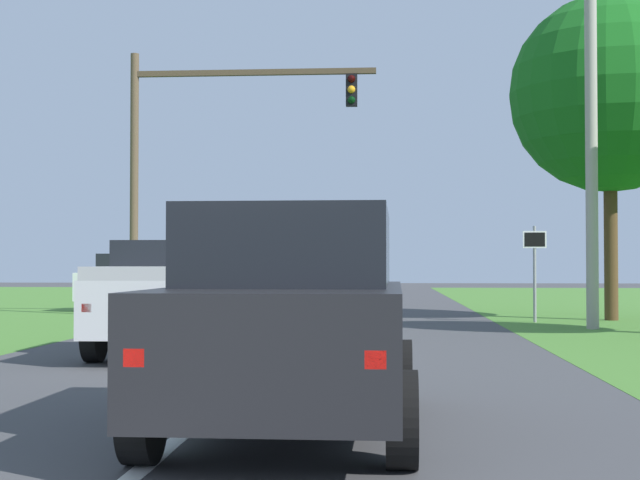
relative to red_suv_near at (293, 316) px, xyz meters
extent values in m
plane|color=#424244|center=(-0.94, 7.16, -1.03)|extent=(120.00, 120.00, 0.00)
cube|color=black|center=(0.00, -0.06, -0.20)|extent=(1.97, 4.47, 0.94)
cube|color=black|center=(0.00, 0.16, 0.61)|extent=(1.72, 2.78, 0.68)
cube|color=red|center=(-0.81, -2.25, -0.15)|extent=(0.14, 0.06, 0.12)
cube|color=red|center=(0.77, -2.26, -0.15)|extent=(0.14, 0.06, 0.12)
cylinder|color=black|center=(-0.95, 1.33, -0.67)|extent=(0.24, 0.72, 0.72)
cylinder|color=black|center=(0.98, 1.31, -0.67)|extent=(0.24, 0.72, 0.72)
cylinder|color=black|center=(-0.98, -1.43, -0.67)|extent=(0.24, 0.72, 0.72)
cylinder|color=black|center=(0.95, -1.45, -0.67)|extent=(0.24, 0.72, 0.72)
cube|color=silver|center=(-2.65, 7.38, -0.20)|extent=(2.12, 5.38, 0.86)
cube|color=black|center=(-2.65, 7.11, 0.54)|extent=(1.80, 2.07, 0.61)
cube|color=#B8B8B8|center=(-2.62, 5.73, 0.33)|extent=(1.94, 2.07, 0.20)
cube|color=red|center=(-3.42, 4.72, -0.16)|extent=(0.14, 0.06, 0.12)
cube|color=red|center=(-1.78, 4.76, -0.16)|extent=(0.14, 0.06, 0.12)
cylinder|color=black|center=(-3.69, 9.01, -0.63)|extent=(0.26, 0.80, 0.80)
cylinder|color=black|center=(-1.69, 9.06, -0.63)|extent=(0.26, 0.80, 0.80)
cylinder|color=black|center=(-3.62, 5.70, -0.63)|extent=(0.26, 0.80, 0.80)
cylinder|color=black|center=(-1.62, 5.75, -0.63)|extent=(0.26, 0.80, 0.80)
cylinder|color=brown|center=(-6.43, 18.09, 2.76)|extent=(0.24, 0.24, 7.58)
cube|color=#4C3D2B|center=(-2.95, 18.09, 5.95)|extent=(6.96, 0.16, 0.16)
cube|color=black|center=(-0.16, 18.09, 5.40)|extent=(0.32, 0.28, 0.90)
sphere|color=black|center=(-0.16, 17.94, 5.70)|extent=(0.22, 0.22, 0.22)
sphere|color=orange|center=(-0.16, 17.94, 5.40)|extent=(0.22, 0.22, 0.22)
sphere|color=black|center=(-0.16, 17.94, 5.10)|extent=(0.22, 0.22, 0.22)
cylinder|color=gray|center=(4.62, 16.07, 0.21)|extent=(0.08, 0.08, 2.48)
cube|color=white|center=(4.62, 16.04, 1.10)|extent=(0.60, 0.03, 0.44)
cube|color=black|center=(4.62, 16.02, 1.10)|extent=(0.52, 0.01, 0.36)
cylinder|color=#4C351E|center=(6.80, 17.15, 1.02)|extent=(0.36, 0.36, 4.09)
sphere|color=#17611A|center=(6.80, 17.15, 5.06)|extent=(5.32, 5.32, 5.32)
cube|color=silver|center=(-6.62, 21.11, -0.24)|extent=(4.64, 1.90, 0.89)
cube|color=black|center=(-6.85, 21.11, 0.50)|extent=(2.79, 1.67, 0.60)
cube|color=red|center=(-4.33, 20.34, -0.20)|extent=(0.06, 0.14, 0.12)
cube|color=red|center=(-4.33, 21.89, -0.20)|extent=(0.06, 0.14, 0.12)
cylinder|color=black|center=(-8.06, 20.17, -0.69)|extent=(0.68, 0.23, 0.68)
cylinder|color=black|center=(-8.05, 22.06, -0.69)|extent=(0.68, 0.23, 0.68)
cylinder|color=black|center=(-5.18, 20.17, -0.69)|extent=(0.68, 0.23, 0.68)
cylinder|color=black|center=(-5.18, 22.06, -0.69)|extent=(0.68, 0.23, 0.68)
cylinder|color=#9E998E|center=(5.55, 13.63, 4.22)|extent=(0.28, 0.28, 10.49)
camera|label=1|loc=(0.84, -8.30, 0.46)|focal=52.55mm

